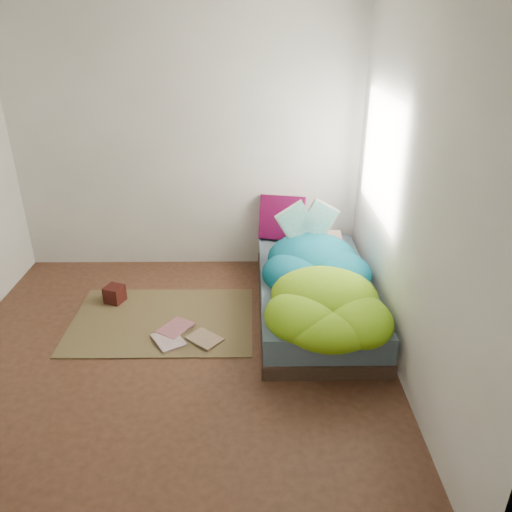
{
  "coord_description": "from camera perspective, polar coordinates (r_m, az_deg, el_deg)",
  "views": [
    {
      "loc": [
        0.65,
        -3.22,
        2.43
      ],
      "look_at": [
        0.69,
        0.75,
        0.54
      ],
      "focal_mm": 35.0,
      "sensor_mm": 36.0,
      "label": 1
    }
  ],
  "objects": [
    {
      "name": "open_book",
      "position": [
        4.67,
        6.0,
        5.21
      ],
      "size": [
        0.5,
        0.21,
        0.3
      ],
      "primitive_type": null,
      "rotation": [
        0.0,
        0.0,
        0.22
      ],
      "color": "#357E29",
      "rests_on": "duvet"
    },
    {
      "name": "wooden_box",
      "position": [
        4.9,
        -15.85,
        -4.2
      ],
      "size": [
        0.2,
        0.2,
        0.16
      ],
      "primitive_type": "cube",
      "rotation": [
        0.0,
        0.0,
        -0.38
      ],
      "color": "black",
      "rests_on": "rug"
    },
    {
      "name": "floor_book_b",
      "position": [
        4.46,
        -10.28,
        -7.74
      ],
      "size": [
        0.34,
        0.36,
        0.03
      ],
      "primitive_type": "imported",
      "rotation": [
        0.0,
        0.0,
        -0.57
      ],
      "color": "#B5686F",
      "rests_on": "rug"
    },
    {
      "name": "floor_book_c",
      "position": [
        4.18,
        -6.87,
        -10.01
      ],
      "size": [
        0.34,
        0.33,
        0.02
      ],
      "primitive_type": "imported",
      "rotation": [
        0.0,
        0.0,
        0.86
      ],
      "color": "tan",
      "rests_on": "rug"
    },
    {
      "name": "duvet",
      "position": [
        4.23,
        7.27,
        -1.82
      ],
      "size": [
        0.96,
        1.84,
        0.34
      ],
      "primitive_type": null,
      "color": "#08647F",
      "rests_on": "bed"
    },
    {
      "name": "pillow_magenta",
      "position": [
        5.21,
        3.0,
        4.42
      ],
      "size": [
        0.47,
        0.23,
        0.45
      ],
      "primitive_type": "cube",
      "rotation": [
        0.0,
        0.0,
        -0.21
      ],
      "color": "#49042A",
      "rests_on": "bed"
    },
    {
      "name": "pillow_floral",
      "position": [
        5.05,
        6.9,
        1.45
      ],
      "size": [
        0.52,
        0.33,
        0.11
      ],
      "primitive_type": "cube",
      "rotation": [
        0.0,
        0.0,
        -0.02
      ],
      "color": "beige",
      "rests_on": "bed"
    },
    {
      "name": "room_walls",
      "position": [
        3.39,
        -11.57,
        11.15
      ],
      "size": [
        3.54,
        3.54,
        2.62
      ],
      "color": "beige",
      "rests_on": "ground"
    },
    {
      "name": "ground",
      "position": [
        4.09,
        -9.76,
        -11.49
      ],
      "size": [
        3.5,
        3.5,
        0.0
      ],
      "primitive_type": "cube",
      "color": "#452A1A",
      "rests_on": "ground"
    },
    {
      "name": "rug",
      "position": [
        4.56,
        -10.64,
        -7.23
      ],
      "size": [
        1.6,
        1.1,
        0.01
      ],
      "primitive_type": "cube",
      "color": "brown",
      "rests_on": "ground"
    },
    {
      "name": "floor_book_a",
      "position": [
        4.23,
        -11.32,
        -9.85
      ],
      "size": [
        0.33,
        0.36,
        0.02
      ],
      "primitive_type": "imported",
      "rotation": [
        0.0,
        0.0,
        0.55
      ],
      "color": "silver",
      "rests_on": "rug"
    },
    {
      "name": "bed",
      "position": [
        4.58,
        6.7,
        -4.36
      ],
      "size": [
        1.0,
        2.0,
        0.34
      ],
      "color": "#31231B",
      "rests_on": "ground"
    }
  ]
}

